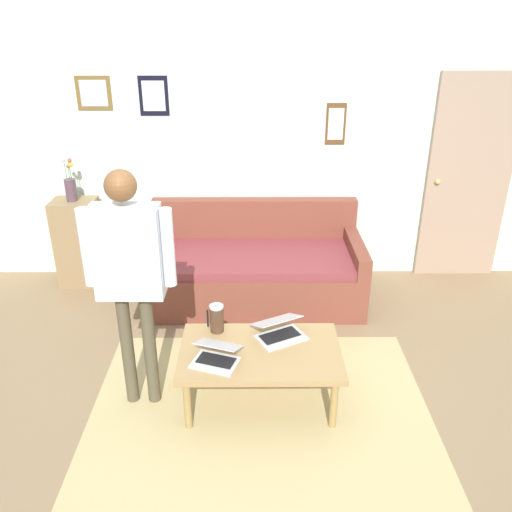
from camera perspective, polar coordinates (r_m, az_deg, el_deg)
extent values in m
plane|color=#8D7050|center=(3.85, -0.18, -16.13)|extent=(7.68, 7.68, 0.00)
cube|color=tan|center=(3.84, 0.46, -16.22)|extent=(2.35, 1.78, 0.01)
cube|color=silver|center=(5.24, -0.28, 11.90)|extent=(7.04, 0.10, 2.70)
cube|color=black|center=(5.19, -11.02, 16.67)|extent=(0.27, 0.02, 0.36)
cube|color=silver|center=(5.18, -11.04, 16.66)|extent=(0.21, 0.00, 0.27)
cube|color=brown|center=(5.31, -17.17, 16.52)|extent=(0.33, 0.02, 0.31)
cube|color=silver|center=(5.30, -17.19, 16.50)|extent=(0.25, 0.00, 0.23)
cube|color=brown|center=(5.21, 8.63, 13.97)|extent=(0.19, 0.02, 0.39)
cube|color=silver|center=(5.20, 8.65, 13.95)|extent=(0.14, 0.00, 0.30)
cube|color=tan|center=(5.65, 21.98, 7.65)|extent=(0.82, 0.05, 2.05)
sphere|color=tan|center=(5.51, 19.09, 7.62)|extent=(0.06, 0.06, 0.06)
cube|color=brown|center=(5.03, -0.15, -2.58)|extent=(2.00, 0.95, 0.42)
cube|color=brown|center=(4.90, -0.15, -0.10)|extent=(1.76, 0.87, 0.08)
cube|color=brown|center=(5.21, -0.17, 3.77)|extent=(2.00, 0.14, 0.46)
cube|color=brown|center=(4.98, 10.71, 0.66)|extent=(0.12, 0.95, 0.20)
cube|color=brown|center=(4.98, -11.03, 0.60)|extent=(0.12, 0.95, 0.20)
cube|color=#A47F4F|center=(3.67, 0.46, -10.43)|extent=(1.11, 0.69, 0.04)
cylinder|color=#A28349|center=(3.63, 8.43, -15.53)|extent=(0.05, 0.05, 0.39)
cylinder|color=#A0824B|center=(3.61, -7.44, -15.63)|extent=(0.05, 0.05, 0.39)
cylinder|color=#9B7657|center=(4.05, 7.34, -10.58)|extent=(0.05, 0.05, 0.39)
cylinder|color=#9E7754|center=(4.04, -6.56, -10.64)|extent=(0.05, 0.05, 0.39)
cube|color=silver|center=(3.54, -4.46, -11.45)|extent=(0.35, 0.30, 0.01)
cube|color=black|center=(3.55, -4.36, -11.20)|extent=(0.27, 0.20, 0.00)
cube|color=silver|center=(3.54, -4.08, -9.53)|extent=(0.34, 0.27, 0.08)
cube|color=black|center=(3.53, -4.10, -9.56)|extent=(0.31, 0.25, 0.07)
cube|color=silver|center=(3.78, 2.74, -8.81)|extent=(0.40, 0.35, 0.01)
cube|color=black|center=(3.79, 2.61, -8.59)|extent=(0.31, 0.25, 0.00)
cube|color=silver|center=(3.77, 2.23, -6.98)|extent=(0.39, 0.33, 0.09)
cube|color=white|center=(3.77, 2.25, -7.00)|extent=(0.35, 0.29, 0.07)
cylinder|color=#4C3323|center=(3.82, -4.27, -6.86)|extent=(0.10, 0.10, 0.19)
cylinder|color=#B7B7BC|center=(3.76, -4.32, -5.49)|extent=(0.10, 0.10, 0.02)
sphere|color=#B2B2B7|center=(3.75, -4.33, -5.19)|extent=(0.03, 0.03, 0.03)
cube|color=black|center=(3.82, -5.26, -6.73)|extent=(0.01, 0.01, 0.14)
cube|color=#8F714C|center=(5.54, -18.64, 1.38)|extent=(0.42, 0.32, 0.88)
cylinder|color=#553C48|center=(5.36, -19.43, 6.76)|extent=(0.10, 0.10, 0.21)
cylinder|color=#3D7038|center=(5.30, -19.52, 8.81)|extent=(0.01, 0.02, 0.18)
sphere|color=#DF4C5A|center=(5.27, -19.56, 9.76)|extent=(0.04, 0.04, 0.04)
cylinder|color=#3D7038|center=(5.33, -19.62, 8.54)|extent=(0.01, 0.01, 0.12)
sphere|color=#D24760|center=(5.32, -19.70, 9.18)|extent=(0.04, 0.04, 0.04)
cylinder|color=#3D7038|center=(5.31, -19.48, 8.60)|extent=(0.01, 0.02, 0.14)
sphere|color=yellow|center=(5.29, -19.48, 9.34)|extent=(0.05, 0.05, 0.05)
cylinder|color=#3D7038|center=(5.30, -19.96, 8.77)|extent=(0.01, 0.02, 0.19)
sphere|color=silver|center=(5.28, -20.18, 9.72)|extent=(0.04, 0.04, 0.04)
cylinder|color=brown|center=(3.77, -13.74, -9.80)|extent=(0.09, 0.09, 0.86)
cylinder|color=brown|center=(3.73, -11.40, -9.90)|extent=(0.09, 0.09, 0.86)
cube|color=silver|center=(3.39, -13.72, 0.41)|extent=(0.43, 0.20, 0.61)
cylinder|color=silver|center=(3.45, -17.87, 0.88)|extent=(0.08, 0.08, 0.52)
cylinder|color=silver|center=(3.33, -9.51, 0.88)|extent=(0.08, 0.08, 0.52)
sphere|color=brown|center=(3.24, -14.49, 7.39)|extent=(0.20, 0.20, 0.20)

